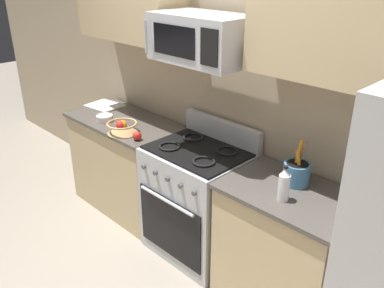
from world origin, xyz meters
The scene contains 14 objects.
ground_plane centered at (0.00, 0.00, 0.00)m, with size 16.00×16.00×0.00m, color gray.
wall_back centered at (0.00, 1.01, 1.30)m, with size 8.00×0.10×2.60m, color tan.
counter_left centered at (-0.95, 0.64, 0.46)m, with size 1.12×0.61×0.91m.
range_oven centered at (0.00, 0.64, 0.47)m, with size 0.76×0.65×1.09m.
counter_right centered at (0.82, 0.64, 0.46)m, with size 0.87×0.61×0.91m.
microwave centered at (0.00, 0.67, 1.76)m, with size 0.71×0.44×0.32m.
upper_cabinets_left centered at (-0.96, 0.79, 1.94)m, with size 1.11×0.34×0.65m.
upper_cabinets_right centered at (0.83, 0.79, 1.94)m, with size 0.86×0.34×0.65m.
utensil_crock centered at (0.79, 0.74, 0.99)m, with size 0.17×0.17×0.30m.
fruit_basket centered at (-0.71, 0.45, 0.96)m, with size 0.26×0.26×0.11m.
apple_loose centered at (-0.50, 0.44, 0.95)m, with size 0.07×0.07×0.07m, color red.
cutting_board centered at (-1.39, 0.72, 0.92)m, with size 0.32×0.27×0.02m, color silver.
bottle_vinegar centered at (0.84, 0.51, 1.02)m, with size 0.07×0.07×0.23m.
prep_bowl centered at (-1.05, 0.50, 0.94)m, with size 0.15×0.15×0.06m.
Camera 1 is at (1.97, -1.39, 2.25)m, focal length 38.36 mm.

